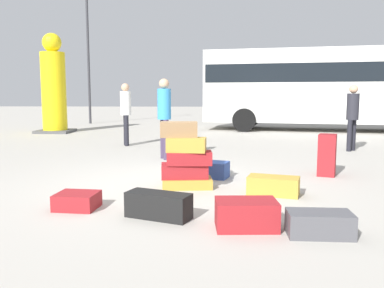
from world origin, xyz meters
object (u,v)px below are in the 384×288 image
at_px(suitcase_tan_right_side, 273,186).
at_px(person_tourist_with_camera, 126,109).
at_px(suitcase_tower, 185,159).
at_px(yellow_dummy_statue, 54,89).
at_px(lamp_post, 87,28).
at_px(suitcase_black_behind_tower, 158,205).
at_px(person_bearded_onlooker, 164,111).
at_px(parked_bus, 325,84).
at_px(suitcase_maroon_foreground_near, 246,214).
at_px(suitcase_maroon_upright_blue, 327,155).
at_px(suitcase_navy_white_trunk, 210,169).
at_px(person_passerby_in_red, 353,112).
at_px(suitcase_maroon_foreground_far, 77,201).
at_px(suitcase_charcoal_left_side, 320,224).

distance_m(suitcase_tan_right_side, person_tourist_with_camera, 6.43).
relative_size(suitcase_tower, yellow_dummy_statue, 0.28).
height_order(suitcase_tan_right_side, lamp_post, lamp_post).
xyz_separation_m(suitcase_tower, suitcase_black_behind_tower, (-0.22, -1.55, -0.30)).
xyz_separation_m(suitcase_tan_right_side, person_tourist_with_camera, (-3.29, 5.45, 0.91)).
relative_size(person_bearded_onlooker, parked_bus, 0.19).
height_order(suitcase_tower, suitcase_maroon_foreground_near, suitcase_tower).
relative_size(suitcase_maroon_foreground_near, person_bearded_onlooker, 0.37).
relative_size(suitcase_tower, suitcase_maroon_upright_blue, 1.38).
xyz_separation_m(suitcase_tower, person_bearded_onlooker, (-0.64, 2.75, 0.62)).
xyz_separation_m(suitcase_maroon_foreground_near, person_tourist_with_camera, (-2.77, 6.95, 0.89)).
bearing_deg(suitcase_tower, suitcase_navy_white_trunk, 64.40).
height_order(person_bearded_onlooker, person_passerby_in_red, person_bearded_onlooker).
bearing_deg(person_bearded_onlooker, suitcase_maroon_foreground_far, -33.37).
bearing_deg(person_tourist_with_camera, suitcase_tan_right_side, 12.75).
relative_size(suitcase_maroon_foreground_near, suitcase_black_behind_tower, 0.86).
height_order(suitcase_charcoal_left_side, parked_bus, parked_bus).
relative_size(suitcase_maroon_foreground_near, suitcase_tan_right_side, 0.91).
bearing_deg(suitcase_maroon_foreground_far, person_tourist_with_camera, 101.24).
height_order(suitcase_navy_white_trunk, person_passerby_in_red, person_passerby_in_red).
height_order(suitcase_black_behind_tower, suitcase_maroon_foreground_far, suitcase_black_behind_tower).
bearing_deg(lamp_post, person_passerby_in_red, -44.06).
height_order(suitcase_maroon_upright_blue, suitcase_navy_white_trunk, suitcase_maroon_upright_blue).
bearing_deg(suitcase_black_behind_tower, person_bearded_onlooker, 116.83).
bearing_deg(suitcase_maroon_upright_blue, suitcase_maroon_foreground_far, -128.46).
height_order(suitcase_black_behind_tower, lamp_post, lamp_post).
height_order(suitcase_charcoal_left_side, suitcase_maroon_foreground_far, suitcase_charcoal_left_side).
height_order(suitcase_navy_white_trunk, parked_bus, parked_bus).
distance_m(suitcase_maroon_foreground_near, suitcase_maroon_upright_blue, 3.39).
bearing_deg(yellow_dummy_statue, person_bearded_onlooker, -51.30).
height_order(suitcase_charcoal_left_side, yellow_dummy_statue, yellow_dummy_statue).
distance_m(suitcase_maroon_foreground_near, person_bearded_onlooker, 4.92).
xyz_separation_m(suitcase_navy_white_trunk, person_passerby_in_red, (3.61, 3.47, 0.86)).
relative_size(suitcase_tower, person_bearded_onlooker, 0.57).
xyz_separation_m(suitcase_tower, suitcase_navy_white_trunk, (0.38, 0.79, -0.31)).
distance_m(suitcase_navy_white_trunk, person_bearded_onlooker, 2.39).
relative_size(suitcase_tan_right_side, person_tourist_with_camera, 0.42).
bearing_deg(suitcase_maroon_foreground_near, suitcase_maroon_foreground_far, 159.07).
distance_m(suitcase_maroon_foreground_near, parked_bus, 12.79).
xyz_separation_m(person_tourist_with_camera, lamp_post, (-3.57, 8.43, 3.56)).
height_order(suitcase_tower, suitcase_maroon_foreground_far, suitcase_tower).
xyz_separation_m(suitcase_maroon_foreground_near, person_passerby_in_red, (3.21, 6.14, 0.85)).
xyz_separation_m(suitcase_tower, suitcase_maroon_foreground_near, (0.78, -1.88, -0.29)).
xyz_separation_m(suitcase_tower, suitcase_maroon_upright_blue, (2.46, 1.06, -0.08)).
height_order(suitcase_tan_right_side, parked_bus, parked_bus).
xyz_separation_m(suitcase_tower, person_passerby_in_red, (3.99, 4.26, 0.55)).
xyz_separation_m(suitcase_black_behind_tower, suitcase_navy_white_trunk, (0.60, 2.35, -0.01)).
height_order(suitcase_tower, person_passerby_in_red, person_passerby_in_red).
bearing_deg(suitcase_navy_white_trunk, person_passerby_in_red, 61.45).
height_order(suitcase_tower, suitcase_black_behind_tower, suitcase_tower).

